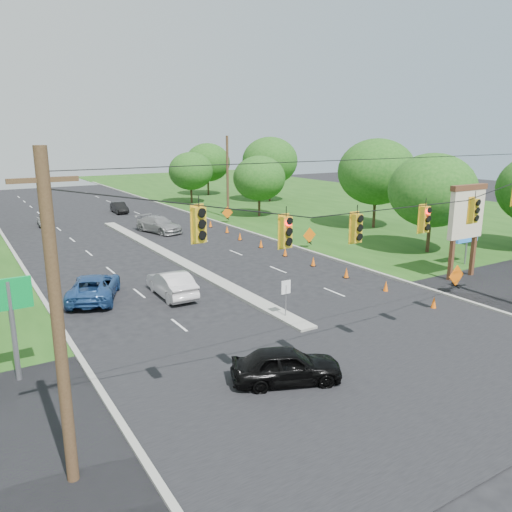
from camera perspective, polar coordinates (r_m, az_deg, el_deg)
ground at (r=21.62m, az=12.76°, el=-11.88°), size 160.00×160.00×0.00m
grass_right at (r=56.13m, az=20.52°, el=3.49°), size 40.00×160.00×0.06m
cross_street at (r=21.62m, az=12.76°, el=-11.88°), size 160.00×14.00×0.02m
curb_left at (r=44.80m, az=-26.11°, el=0.50°), size 0.25×110.00×0.16m
curb_right at (r=50.70m, az=-2.88°, el=3.33°), size 0.25×110.00×0.16m
median at (r=38.49m, az=-9.55°, el=-0.25°), size 1.00×34.00×0.18m
median_sign at (r=25.34m, az=3.43°, el=-4.09°), size 0.55×0.06×2.05m
signal_span at (r=19.29m, az=15.50°, el=0.49°), size 25.60×0.32×9.00m
utility_pole_far_right at (r=55.59m, az=-3.27°, el=8.94°), size 0.28×0.28×9.00m
pylon_sign at (r=34.94m, az=22.93°, el=4.11°), size 5.90×2.30×6.12m
cone_0 at (r=28.73m, az=19.66°, el=-5.05°), size 0.32×0.32×0.70m
cone_1 at (r=30.89m, az=14.62°, el=-3.37°), size 0.32×0.32×0.70m
cone_2 at (r=33.28m, az=10.29°, el=-1.89°), size 0.32×0.32×0.70m
cone_3 at (r=35.85m, az=6.56°, el=-0.62°), size 0.32×0.32×0.70m
cone_4 at (r=38.57m, az=3.35°, el=0.49°), size 0.32×0.32×0.70m
cone_5 at (r=41.41m, az=0.57°, el=1.44°), size 0.32×0.32×0.70m
cone_6 at (r=44.34m, az=-1.85°, el=2.27°), size 0.32×0.32×0.70m
cone_7 at (r=47.63m, az=-3.33°, el=3.06°), size 0.32×0.32×0.70m
cone_8 at (r=50.68m, az=-5.23°, el=3.69°), size 0.32×0.32×0.70m
cone_9 at (r=53.79m, az=-6.91°, el=4.24°), size 0.32×0.32×0.70m
work_sign_0 at (r=31.49m, az=21.92°, el=-2.20°), size 1.27×0.58×1.37m
work_sign_1 at (r=41.01m, az=6.13°, el=2.30°), size 1.27×0.58×1.37m
work_sign_2 at (r=52.58m, az=-3.28°, el=4.91°), size 1.27×0.58×1.37m
tree_7 at (r=41.21m, az=19.51°, el=7.09°), size 6.72×6.72×7.84m
tree_8 at (r=50.77m, az=13.61°, el=9.33°), size 7.56×7.56×8.82m
tree_9 at (r=56.51m, az=0.38°, el=8.87°), size 5.88×5.88×6.86m
tree_10 at (r=69.13m, az=1.61°, el=10.82°), size 7.56×7.56×8.82m
tree_11 at (r=76.72m, az=-5.55°, el=10.60°), size 6.72×6.72×7.84m
tree_12 at (r=67.88m, az=-7.47°, el=9.60°), size 5.88×5.88×6.86m
black_sedan at (r=19.37m, az=3.51°, el=-12.37°), size 4.52×3.16×1.43m
white_sedan at (r=29.43m, az=-9.62°, el=-3.14°), size 1.71×4.60×1.50m
blue_pickup at (r=29.95m, az=-18.01°, el=-3.38°), size 4.32×5.83×1.47m
silver_car_far at (r=48.68m, az=-11.05°, el=3.57°), size 3.56×5.69×1.54m
silver_car_oncoming at (r=55.80m, az=-22.94°, el=3.88°), size 1.84×3.87×1.28m
dark_car_receding at (r=61.83m, az=-15.36°, el=5.36°), size 1.51×3.92×1.27m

